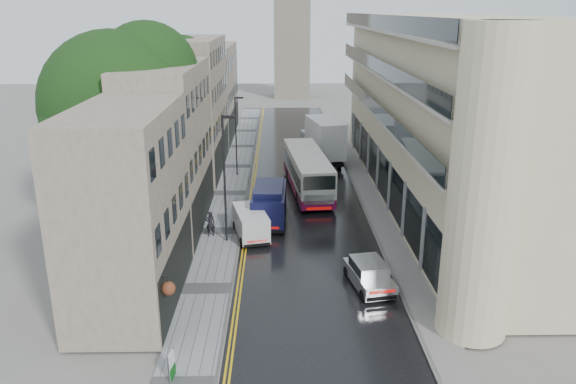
{
  "coord_description": "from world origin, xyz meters",
  "views": [
    {
      "loc": [
        -2.0,
        -16.47,
        14.52
      ],
      "look_at": [
        -1.34,
        18.0,
        3.27
      ],
      "focal_mm": 35.0,
      "sensor_mm": 36.0,
      "label": 1
    }
  ],
  "objects_px": {
    "tree_near": "(118,130)",
    "navy_van": "(252,212)",
    "cream_bus": "(298,184)",
    "pedestrian": "(210,224)",
    "lamp_post_far": "(236,137)",
    "tree_far": "(162,108)",
    "white_van": "(242,233)",
    "lamp_post_near": "(225,180)",
    "silver_hatchback": "(363,287)",
    "estate_sign": "(171,366)",
    "white_lorry": "(317,145)"
  },
  "relations": [
    {
      "from": "navy_van",
      "to": "estate_sign",
      "type": "bearing_deg",
      "value": -96.87
    },
    {
      "from": "silver_hatchback",
      "to": "white_van",
      "type": "relative_size",
      "value": 0.95
    },
    {
      "from": "white_lorry",
      "to": "pedestrian",
      "type": "xyz_separation_m",
      "value": [
        -8.22,
        -17.3,
        -1.23
      ]
    },
    {
      "from": "cream_bus",
      "to": "estate_sign",
      "type": "distance_m",
      "value": 22.67
    },
    {
      "from": "tree_far",
      "to": "estate_sign",
      "type": "height_order",
      "value": "tree_far"
    },
    {
      "from": "silver_hatchback",
      "to": "white_van",
      "type": "xyz_separation_m",
      "value": [
        -6.72,
        7.09,
        0.2
      ]
    },
    {
      "from": "white_van",
      "to": "navy_van",
      "type": "height_order",
      "value": "navy_van"
    },
    {
      "from": "tree_near",
      "to": "pedestrian",
      "type": "relative_size",
      "value": 8.08
    },
    {
      "from": "white_van",
      "to": "pedestrian",
      "type": "bearing_deg",
      "value": 130.66
    },
    {
      "from": "white_lorry",
      "to": "estate_sign",
      "type": "distance_m",
      "value": 33.51
    },
    {
      "from": "white_lorry",
      "to": "lamp_post_near",
      "type": "distance_m",
      "value": 19.56
    },
    {
      "from": "cream_bus",
      "to": "pedestrian",
      "type": "relative_size",
      "value": 6.8
    },
    {
      "from": "lamp_post_near",
      "to": "cream_bus",
      "type": "bearing_deg",
      "value": 75.17
    },
    {
      "from": "pedestrian",
      "to": "estate_sign",
      "type": "height_order",
      "value": "pedestrian"
    },
    {
      "from": "navy_van",
      "to": "lamp_post_far",
      "type": "relative_size",
      "value": 0.8
    },
    {
      "from": "white_lorry",
      "to": "lamp_post_near",
      "type": "bearing_deg",
      "value": -123.23
    },
    {
      "from": "lamp_post_near",
      "to": "estate_sign",
      "type": "xyz_separation_m",
      "value": [
        -1.02,
        -14.36,
        -3.54
      ]
    },
    {
      "from": "tree_near",
      "to": "estate_sign",
      "type": "bearing_deg",
      "value": -70.07
    },
    {
      "from": "estate_sign",
      "to": "tree_near",
      "type": "bearing_deg",
      "value": 118.14
    },
    {
      "from": "white_van",
      "to": "pedestrian",
      "type": "distance_m",
      "value": 2.73
    },
    {
      "from": "tree_near",
      "to": "white_van",
      "type": "xyz_separation_m",
      "value": [
        8.2,
        -3.29,
        -5.97
      ]
    },
    {
      "from": "cream_bus",
      "to": "navy_van",
      "type": "height_order",
      "value": "cream_bus"
    },
    {
      "from": "lamp_post_near",
      "to": "white_van",
      "type": "bearing_deg",
      "value": -18.21
    },
    {
      "from": "navy_van",
      "to": "estate_sign",
      "type": "xyz_separation_m",
      "value": [
        -2.65,
        -16.15,
        -0.77
      ]
    },
    {
      "from": "cream_bus",
      "to": "navy_van",
      "type": "bearing_deg",
      "value": -125.65
    },
    {
      "from": "tree_near",
      "to": "white_van",
      "type": "height_order",
      "value": "tree_near"
    },
    {
      "from": "lamp_post_near",
      "to": "lamp_post_far",
      "type": "bearing_deg",
      "value": 109.87
    },
    {
      "from": "pedestrian",
      "to": "lamp_post_far",
      "type": "height_order",
      "value": "lamp_post_far"
    },
    {
      "from": "white_van",
      "to": "cream_bus",
      "type": "bearing_deg",
      "value": 52.04
    },
    {
      "from": "navy_van",
      "to": "lamp_post_near",
      "type": "xyz_separation_m",
      "value": [
        -1.63,
        -1.79,
        2.77
      ]
    },
    {
      "from": "silver_hatchback",
      "to": "navy_van",
      "type": "xyz_separation_m",
      "value": [
        -6.16,
        9.68,
        0.69
      ]
    },
    {
      "from": "tree_near",
      "to": "navy_van",
      "type": "height_order",
      "value": "tree_near"
    },
    {
      "from": "silver_hatchback",
      "to": "white_van",
      "type": "distance_m",
      "value": 9.78
    },
    {
      "from": "cream_bus",
      "to": "lamp_post_near",
      "type": "height_order",
      "value": "lamp_post_near"
    },
    {
      "from": "white_lorry",
      "to": "navy_van",
      "type": "distance_m",
      "value": 17.23
    },
    {
      "from": "silver_hatchback",
      "to": "lamp_post_far",
      "type": "height_order",
      "value": "lamp_post_far"
    },
    {
      "from": "cream_bus",
      "to": "lamp_post_near",
      "type": "xyz_separation_m",
      "value": [
        -4.94,
        -7.49,
        2.62
      ]
    },
    {
      "from": "white_lorry",
      "to": "silver_hatchback",
      "type": "distance_m",
      "value": 26.06
    },
    {
      "from": "lamp_post_far",
      "to": "white_van",
      "type": "bearing_deg",
      "value": -82.22
    },
    {
      "from": "pedestrian",
      "to": "lamp_post_near",
      "type": "xyz_separation_m",
      "value": [
        1.13,
        -0.82,
        3.26
      ]
    },
    {
      "from": "white_van",
      "to": "lamp_post_near",
      "type": "bearing_deg",
      "value": 130.31
    },
    {
      "from": "navy_van",
      "to": "tree_far",
      "type": "bearing_deg",
      "value": 124.16
    },
    {
      "from": "tree_near",
      "to": "tree_far",
      "type": "height_order",
      "value": "tree_near"
    },
    {
      "from": "lamp_post_near",
      "to": "lamp_post_far",
      "type": "xyz_separation_m",
      "value": [
        -0.36,
        15.41,
        -0.59
      ]
    },
    {
      "from": "navy_van",
      "to": "pedestrian",
      "type": "distance_m",
      "value": 2.97
    },
    {
      "from": "lamp_post_far",
      "to": "tree_far",
      "type": "bearing_deg",
      "value": -177.98
    },
    {
      "from": "tree_near",
      "to": "white_lorry",
      "type": "height_order",
      "value": "tree_near"
    },
    {
      "from": "white_van",
      "to": "lamp_post_far",
      "type": "xyz_separation_m",
      "value": [
        -1.42,
        16.21,
        2.67
      ]
    },
    {
      "from": "white_lorry",
      "to": "navy_van",
      "type": "relative_size",
      "value": 1.48
    },
    {
      "from": "lamp_post_near",
      "to": "lamp_post_far",
      "type": "distance_m",
      "value": 15.43
    }
  ]
}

